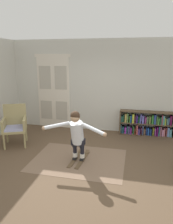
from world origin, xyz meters
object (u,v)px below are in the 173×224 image
object	(u,v)px
wicker_chair	(15,124)
bookshelf	(147,124)
person_skier	(77,132)
skis_pair	(79,158)

from	to	relation	value
wicker_chair	bookshelf	bearing A→B (deg)	23.40
bookshelf	person_skier	distance (m)	2.75
bookshelf	person_skier	world-z (taller)	person_skier
bookshelf	skis_pair	size ratio (longest dim) A/B	1.84
skis_pair	bookshelf	bearing A→B (deg)	51.40
bookshelf	skis_pair	world-z (taller)	bookshelf
wicker_chair	person_skier	bearing A→B (deg)	-18.24
person_skier	wicker_chair	bearing A→B (deg)	161.76
skis_pair	wicker_chair	bearing A→B (deg)	165.67
bookshelf	wicker_chair	world-z (taller)	wicker_chair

